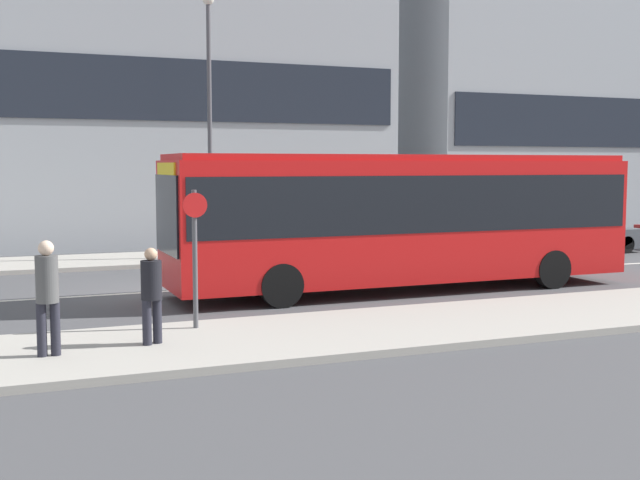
% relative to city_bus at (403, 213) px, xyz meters
% --- Properties ---
extents(ground_plane, '(120.00, 120.00, 0.00)m').
position_rel_city_bus_xyz_m(ground_plane, '(-5.55, 1.96, -1.90)').
color(ground_plane, '#444447').
extents(sidewalk_near, '(44.00, 3.50, 0.13)m').
position_rel_city_bus_xyz_m(sidewalk_near, '(-5.55, -4.29, -1.83)').
color(sidewalk_near, '#A39E93').
rests_on(sidewalk_near, ground_plane).
extents(sidewalk_far, '(44.00, 3.50, 0.13)m').
position_rel_city_bus_xyz_m(sidewalk_far, '(-5.55, 8.21, -1.83)').
color(sidewalk_far, '#A39E93').
rests_on(sidewalk_far, ground_plane).
extents(lane_centerline, '(41.80, 0.16, 0.01)m').
position_rel_city_bus_xyz_m(lane_centerline, '(-5.55, 1.96, -1.89)').
color(lane_centerline, silver).
rests_on(lane_centerline, ground_plane).
extents(apartment_block_right_tower, '(16.54, 5.82, 17.97)m').
position_rel_city_bus_xyz_m(apartment_block_right_tower, '(16.38, 14.33, 7.08)').
color(apartment_block_right_tower, '#9EA3A8').
rests_on(apartment_block_right_tower, ground_plane).
extents(city_bus, '(11.52, 2.58, 3.29)m').
position_rel_city_bus_xyz_m(city_bus, '(0.00, 0.00, 0.00)').
color(city_bus, red).
rests_on(city_bus, ground_plane).
extents(parked_car_0, '(4.15, 1.83, 1.30)m').
position_rel_city_bus_xyz_m(parked_car_0, '(9.73, 5.19, -1.27)').
color(parked_car_0, '#4C5156').
rests_on(parked_car_0, ground_plane).
extents(pedestrian_near_stop, '(0.35, 0.34, 1.78)m').
position_rel_city_bus_xyz_m(pedestrian_near_stop, '(-8.48, -4.45, -0.75)').
color(pedestrian_near_stop, '#23232D').
rests_on(pedestrian_near_stop, sidewalk_near).
extents(pedestrian_down_pavement, '(0.34, 0.34, 1.59)m').
position_rel_city_bus_xyz_m(pedestrian_down_pavement, '(-6.86, -4.23, -0.87)').
color(pedestrian_down_pavement, '#23232D').
rests_on(pedestrian_down_pavement, sidewalk_near).
extents(bus_stop_sign, '(0.44, 0.12, 2.49)m').
position_rel_city_bus_xyz_m(bus_stop_sign, '(-5.89, -3.22, -0.30)').
color(bus_stop_sign, '#4C4C51').
rests_on(bus_stop_sign, sidewalk_near).
extents(street_lamp, '(0.36, 0.36, 8.18)m').
position_rel_city_bus_xyz_m(street_lamp, '(-2.87, 7.45, 3.12)').
color(street_lamp, '#4C4C51').
rests_on(street_lamp, sidewalk_far).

